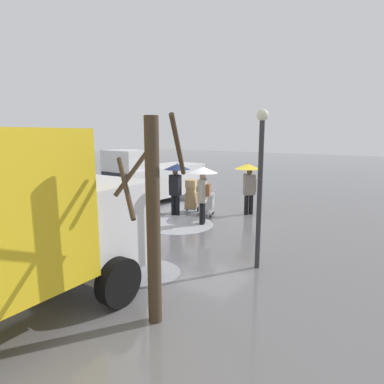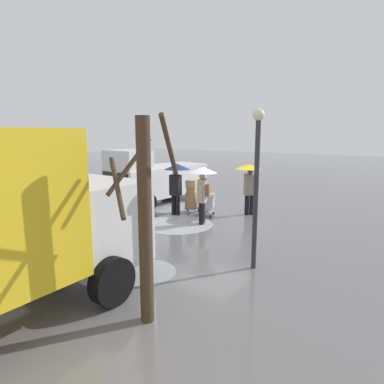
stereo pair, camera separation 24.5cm
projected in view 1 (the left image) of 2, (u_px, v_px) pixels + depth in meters
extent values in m
plane|color=slate|center=(213.00, 219.00, 12.67)|extent=(90.00, 90.00, 0.00)
cylinder|color=#999BA0|center=(178.00, 208.00, 14.66)|extent=(2.52, 2.52, 0.01)
cylinder|color=silver|center=(74.00, 238.00, 10.41)|extent=(2.30, 2.30, 0.01)
cylinder|color=#ADAFB5|center=(178.00, 224.00, 12.00)|extent=(2.65, 2.65, 0.01)
cylinder|color=#999BA0|center=(147.00, 272.00, 7.82)|extent=(1.59, 1.59, 0.01)
cube|color=white|center=(158.00, 180.00, 15.76)|extent=(2.15, 5.27, 1.40)
cube|color=white|center=(127.00, 160.00, 14.09)|extent=(1.89, 1.47, 0.84)
cube|color=black|center=(114.00, 180.00, 13.67)|extent=(1.66, 0.12, 0.63)
cube|color=#232326|center=(115.00, 205.00, 13.82)|extent=(1.96, 0.23, 0.24)
cylinder|color=black|center=(149.00, 203.00, 14.04)|extent=(0.27, 0.73, 0.72)
cylinder|color=black|center=(119.00, 197.00, 15.22)|extent=(0.27, 0.73, 0.72)
cylinder|color=black|center=(194.00, 192.00, 16.55)|extent=(0.27, 0.73, 0.72)
cylinder|color=black|center=(165.00, 188.00, 17.73)|extent=(0.27, 0.73, 0.72)
cube|color=silver|center=(94.00, 222.00, 7.13)|extent=(2.27, 1.88, 1.80)
cube|color=black|center=(124.00, 201.00, 7.83)|extent=(1.98, 0.14, 0.81)
cylinder|color=black|center=(45.00, 256.00, 7.54)|extent=(0.34, 0.97, 0.96)
cylinder|color=black|center=(119.00, 282.00, 6.24)|extent=(0.34, 0.97, 0.96)
cube|color=#B2B2B7|center=(207.00, 201.00, 13.19)|extent=(0.77, 0.90, 0.56)
cube|color=#B2B2B7|center=(207.00, 212.00, 13.27)|extent=(0.70, 0.81, 0.04)
cylinder|color=#B2B2B7|center=(209.00, 190.00, 13.52)|extent=(0.55, 0.26, 0.04)
sphere|color=black|center=(210.00, 216.00, 12.95)|extent=(0.10, 0.10, 0.10)
sphere|color=black|center=(200.00, 216.00, 13.04)|extent=(0.10, 0.10, 0.10)
sphere|color=black|center=(213.00, 213.00, 13.54)|extent=(0.10, 0.10, 0.10)
sphere|color=black|center=(203.00, 212.00, 13.63)|extent=(0.10, 0.10, 0.10)
cube|color=#515156|center=(191.00, 208.00, 13.70)|extent=(0.68, 0.74, 0.03)
cylinder|color=#515156|center=(198.00, 194.00, 13.85)|extent=(0.04, 0.04, 1.10)
cylinder|color=#515156|center=(188.00, 193.00, 13.94)|extent=(0.04, 0.04, 1.10)
cylinder|color=black|center=(198.00, 209.00, 13.97)|extent=(0.13, 0.20, 0.20)
cylinder|color=black|center=(187.00, 209.00, 14.06)|extent=(0.13, 0.20, 0.20)
cube|color=#A37F51|center=(191.00, 204.00, 13.68)|extent=(0.66, 0.71, 0.26)
cube|color=#A37F51|center=(191.00, 197.00, 13.62)|extent=(0.60, 0.68, 0.38)
cube|color=tan|center=(191.00, 190.00, 13.57)|extent=(0.50, 0.53, 0.24)
cube|color=tan|center=(191.00, 183.00, 13.52)|extent=(0.61, 0.68, 0.30)
cylinder|color=black|center=(202.00, 214.00, 11.90)|extent=(0.18, 0.18, 0.82)
cylinder|color=black|center=(203.00, 212.00, 12.09)|extent=(0.18, 0.18, 0.82)
cube|color=#B2A899|center=(203.00, 191.00, 11.84)|extent=(0.43, 0.51, 0.84)
sphere|color=tan|center=(203.00, 176.00, 11.75)|extent=(0.22, 0.22, 0.22)
cylinder|color=#B2A899|center=(201.00, 193.00, 11.60)|extent=(0.10, 0.10, 0.55)
cylinder|color=#B2A899|center=(203.00, 184.00, 11.98)|extent=(0.32, 0.21, 0.50)
cylinder|color=#333338|center=(203.00, 180.00, 11.87)|extent=(0.02, 0.02, 0.86)
cone|color=white|center=(203.00, 170.00, 11.81)|extent=(1.04, 1.04, 0.22)
sphere|color=#333338|center=(203.00, 166.00, 11.78)|extent=(0.04, 0.04, 0.04)
cube|color=brown|center=(208.00, 190.00, 11.79)|extent=(0.26, 0.34, 0.44)
cylinder|color=black|center=(173.00, 205.00, 13.35)|extent=(0.18, 0.18, 0.82)
cylinder|color=black|center=(177.00, 205.00, 13.26)|extent=(0.18, 0.18, 0.82)
cube|color=black|center=(175.00, 185.00, 13.16)|extent=(0.47, 0.32, 0.84)
sphere|color=#8C6647|center=(175.00, 172.00, 13.06)|extent=(0.22, 0.22, 0.22)
cylinder|color=black|center=(170.00, 186.00, 13.29)|extent=(0.10, 0.10, 0.55)
cylinder|color=black|center=(179.00, 180.00, 13.05)|extent=(0.13, 0.31, 0.50)
cylinder|color=#333338|center=(177.00, 176.00, 13.04)|extent=(0.02, 0.02, 0.86)
cone|color=navy|center=(177.00, 167.00, 12.98)|extent=(1.04, 1.04, 0.22)
sphere|color=#333338|center=(177.00, 163.00, 12.95)|extent=(0.04, 0.04, 0.04)
cylinder|color=black|center=(251.00, 204.00, 13.44)|extent=(0.18, 0.18, 0.82)
cylinder|color=black|center=(246.00, 205.00, 13.41)|extent=(0.18, 0.18, 0.82)
cube|color=slate|center=(249.00, 185.00, 13.28)|extent=(0.51, 0.51, 0.84)
sphere|color=brown|center=(250.00, 172.00, 13.18)|extent=(0.22, 0.22, 0.22)
cylinder|color=slate|center=(255.00, 186.00, 13.32)|extent=(0.10, 0.10, 0.55)
cylinder|color=slate|center=(245.00, 180.00, 13.19)|extent=(0.28, 0.29, 0.50)
cylinder|color=#333338|center=(247.00, 176.00, 13.19)|extent=(0.02, 0.02, 0.86)
cone|color=yellow|center=(247.00, 166.00, 13.13)|extent=(1.04, 1.04, 0.22)
sphere|color=#333338|center=(248.00, 163.00, 13.10)|extent=(0.04, 0.04, 0.04)
cylinder|color=#423323|center=(153.00, 224.00, 5.49)|extent=(0.24, 0.24, 3.58)
cylinder|color=#423323|center=(178.00, 146.00, 5.19)|extent=(0.48, 0.87, 1.01)
cylinder|color=#423323|center=(137.00, 166.00, 5.64)|extent=(0.25, 0.94, 0.98)
cylinder|color=#423323|center=(126.00, 187.00, 5.19)|extent=(0.86, 0.55, 0.91)
cylinder|color=#2D2D33|center=(259.00, 197.00, 7.80)|extent=(0.12, 0.12, 3.60)
sphere|color=#EAEACC|center=(263.00, 115.00, 7.46)|extent=(0.28, 0.28, 0.28)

